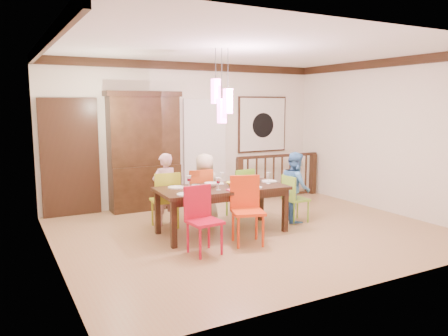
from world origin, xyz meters
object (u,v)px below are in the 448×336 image
chair_end_right (296,195)px  person_far_mid (205,187)px  dining_table (222,192)px  balustrade (278,175)px  chair_far_left (165,195)px  china_hutch (144,151)px  person_far_left (165,189)px  person_end_right (295,187)px

chair_end_right → person_far_mid: size_ratio=0.69×
dining_table → balustrade: (2.35, 1.80, -0.16)m
balustrade → chair_far_left: bearing=-158.8°
china_hutch → balustrade: (2.93, -0.35, -0.65)m
chair_far_left → person_far_left: bearing=-108.0°
chair_far_left → person_far_left: 0.15m
person_far_left → person_end_right: bearing=151.8°
china_hutch → person_far_left: china_hutch is taller
chair_far_left → chair_end_right: size_ratio=1.15×
china_hutch → person_far_left: (-0.07, -1.30, -0.53)m
dining_table → chair_end_right: bearing=1.3°
person_far_mid → person_end_right: 1.59m
dining_table → person_far_left: size_ratio=1.69×
china_hutch → person_far_mid: size_ratio=1.91×
dining_table → china_hutch: size_ratio=0.91×
balustrade → person_far_mid: person_far_mid is taller
person_far_left → china_hutch: bearing=-99.8°
dining_table → balustrade: balustrade is taller
chair_far_left → china_hutch: size_ratio=0.41×
person_far_left → chair_far_left: bearing=60.4°
chair_end_right → person_end_right: 0.15m
chair_end_right → china_hutch: china_hutch is taller
chair_far_left → china_hutch: (0.12, 1.42, 0.61)m
person_end_right → person_far_mid: bearing=81.8°
chair_far_left → person_far_left: (0.05, 0.12, 0.08)m
chair_end_right → person_far_mid: bearing=58.8°
chair_end_right → person_far_mid: (-1.37, 0.83, 0.13)m
dining_table → china_hutch: bearing=107.5°
dining_table → chair_far_left: (-0.69, 0.73, -0.12)m
balustrade → person_far_left: (-3.00, -0.95, 0.12)m
person_far_mid → person_end_right: (1.38, -0.78, 0.01)m
china_hutch → person_far_mid: china_hutch is taller
dining_table → person_end_right: (1.47, 0.02, -0.05)m
chair_far_left → person_far_mid: size_ratio=0.79×
chair_end_right → person_far_mid: person_far_mid is taller
person_end_right → chair_far_left: bearing=93.0°
china_hutch → person_far_left: size_ratio=1.85×
dining_table → person_far_left: 1.07m
chair_far_left → balustrade: 3.23m
dining_table → person_far_left: person_far_left is taller
china_hutch → person_end_right: china_hutch is taller
chair_end_right → balustrade: 2.04m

